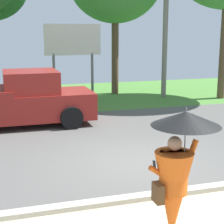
{
  "coord_description": "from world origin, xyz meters",
  "views": [
    {
      "loc": [
        -3.19,
        -8.32,
        3.25
      ],
      "look_at": [
        -0.37,
        1.0,
        1.1
      ],
      "focal_mm": 60.0,
      "sensor_mm": 36.0,
      "label": 1
    }
  ],
  "objects_px": {
    "monk_pedestrian": "(176,172)",
    "roadside_billboard": "(73,45)",
    "pickup_truck": "(18,101)",
    "utility_pole": "(166,14)"
  },
  "relations": [
    {
      "from": "monk_pedestrian",
      "to": "utility_pole",
      "type": "height_order",
      "value": "utility_pole"
    },
    {
      "from": "pickup_truck",
      "to": "roadside_billboard",
      "type": "xyz_separation_m",
      "value": [
        2.76,
        4.13,
        1.68
      ]
    },
    {
      "from": "utility_pole",
      "to": "roadside_billboard",
      "type": "relative_size",
      "value": 2.16
    },
    {
      "from": "monk_pedestrian",
      "to": "utility_pole",
      "type": "bearing_deg",
      "value": 63.39
    },
    {
      "from": "utility_pole",
      "to": "monk_pedestrian",
      "type": "bearing_deg",
      "value": -113.77
    },
    {
      "from": "pickup_truck",
      "to": "utility_pole",
      "type": "xyz_separation_m",
      "value": [
        7.13,
        3.66,
        3.08
      ]
    },
    {
      "from": "monk_pedestrian",
      "to": "roadside_billboard",
      "type": "xyz_separation_m",
      "value": [
        0.82,
        12.26,
        1.42
      ]
    },
    {
      "from": "monk_pedestrian",
      "to": "pickup_truck",
      "type": "xyz_separation_m",
      "value": [
        -1.94,
        8.13,
        -0.25
      ]
    },
    {
      "from": "monk_pedestrian",
      "to": "pickup_truck",
      "type": "height_order",
      "value": "monk_pedestrian"
    },
    {
      "from": "utility_pole",
      "to": "roadside_billboard",
      "type": "height_order",
      "value": "utility_pole"
    }
  ]
}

